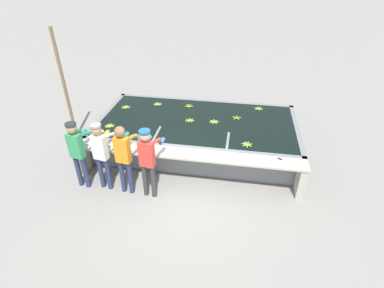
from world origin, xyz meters
name	(u,v)px	position (x,y,z in m)	size (l,w,h in m)	color
ground_plane	(185,187)	(0.00, 0.00, 0.00)	(80.00, 80.00, 0.00)	gray
wash_tank	(197,134)	(0.00, 1.88, 0.41)	(5.46, 2.86, 0.83)	gray
work_ledge	(186,161)	(0.00, 0.23, 0.62)	(5.46, 0.45, 0.83)	#B7B2A3
worker_0	(78,149)	(-2.38, -0.29, 1.03)	(0.48, 0.74, 1.70)	navy
worker_1	(101,150)	(-1.83, -0.26, 1.04)	(0.48, 0.75, 1.70)	navy
worker_2	(124,154)	(-1.28, -0.32, 1.05)	(0.46, 0.74, 1.73)	navy
worker_3	(148,157)	(-0.73, -0.36, 1.05)	(0.46, 0.74, 1.72)	#38383D
banana_bunch_floating_0	(259,109)	(1.69, 2.88, 0.85)	(0.28, 0.28, 0.08)	#93BC3D
banana_bunch_floating_1	(126,107)	(-2.23, 2.32, 0.85)	(0.28, 0.28, 0.08)	#8CB738
banana_bunch_floating_2	(237,118)	(1.07, 2.18, 0.85)	(0.28, 0.27, 0.08)	#7FAD33
banana_bunch_floating_3	(214,122)	(0.47, 1.85, 0.85)	(0.28, 0.28, 0.08)	#9EC642
banana_bunch_floating_4	(247,144)	(1.38, 0.82, 0.85)	(0.28, 0.28, 0.08)	#93BC3D
banana_bunch_floating_5	(110,126)	(-2.25, 1.14, 0.85)	(0.28, 0.27, 0.08)	#9EC642
banana_bunch_floating_6	(190,120)	(-0.19, 1.81, 0.85)	(0.28, 0.28, 0.08)	#7FAD33
banana_bunch_floating_7	(158,104)	(-1.35, 2.69, 0.85)	(0.28, 0.28, 0.08)	#8CB738
banana_bunch_floating_8	(189,106)	(-0.38, 2.71, 0.85)	(0.27, 0.28, 0.08)	#7FAD33
banana_bunch_ledge_0	(144,146)	(-1.04, 0.31, 0.85)	(0.28, 0.27, 0.08)	#9EC642
knife_0	(104,144)	(-2.02, 0.28, 0.84)	(0.34, 0.15, 0.02)	silver
knife_1	(283,160)	(2.18, 0.31, 0.84)	(0.32, 0.20, 0.02)	silver
support_post_left	(65,87)	(-3.72, 1.77, 1.60)	(0.09, 0.09, 3.20)	#846647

